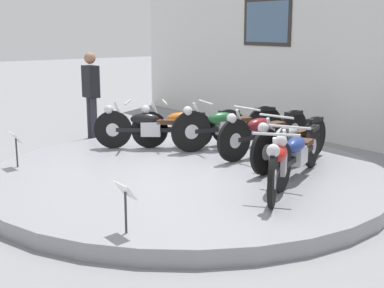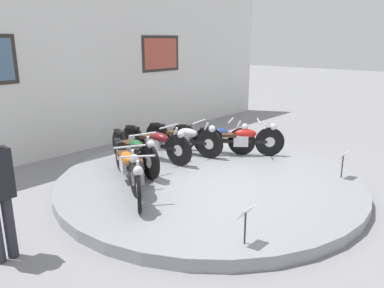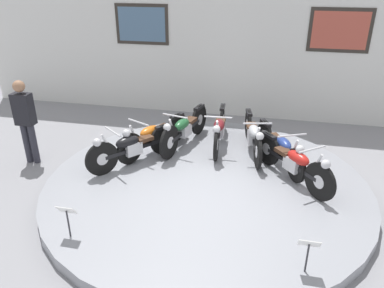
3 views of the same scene
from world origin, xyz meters
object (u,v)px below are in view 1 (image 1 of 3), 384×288
at_px(motorcycle_black, 151,126).
at_px(motorcycle_blue, 297,152).
at_px(motorcycle_green, 227,125).
at_px(motorcycle_silver, 290,140).
at_px(motorcycle_maroon, 263,131).
at_px(info_placard_front_centre, 125,197).
at_px(motorcycle_red, 278,160).
at_px(visitor_standing, 91,90).
at_px(motorcycle_orange, 187,125).
at_px(info_placard_front_left, 16,142).

xyz_separation_m(motorcycle_black, motorcycle_blue, (2.70, 0.58, -0.01)).
bearing_deg(motorcycle_green, motorcycle_silver, -0.10).
distance_m(motorcycle_maroon, info_placard_front_centre, 3.71).
relative_size(motorcycle_red, info_placard_front_centre, 3.08).
bearing_deg(visitor_standing, motorcycle_orange, 13.88).
xyz_separation_m(info_placard_front_left, visitor_standing, (-2.05, 2.19, 0.41)).
bearing_deg(info_placard_front_left, motorcycle_silver, 54.42).
height_order(motorcycle_silver, visitor_standing, visitor_standing).
xyz_separation_m(motorcycle_orange, motorcycle_maroon, (1.24, 0.57, 0.02)).
distance_m(motorcycle_maroon, visitor_standing, 3.83).
distance_m(motorcycle_black, motorcycle_blue, 2.76).
xyz_separation_m(motorcycle_orange, visitor_standing, (-2.39, -0.59, 0.40)).
xyz_separation_m(motorcycle_silver, info_placard_front_left, (-2.29, -3.20, -0.02)).
relative_size(motorcycle_maroon, motorcycle_silver, 1.02).
height_order(motorcycle_orange, motorcycle_green, motorcycle_green).
xyz_separation_m(motorcycle_green, motorcycle_maroon, (0.71, 0.15, -0.01)).
relative_size(motorcycle_silver, info_placard_front_centre, 3.82).
bearing_deg(motorcycle_maroon, motorcycle_red, -38.25).
xyz_separation_m(motorcycle_orange, motorcycle_green, (0.53, 0.42, 0.03)).
distance_m(motorcycle_green, motorcycle_silver, 1.41).
relative_size(motorcycle_orange, motorcycle_silver, 0.91).
xyz_separation_m(motorcycle_red, info_placard_front_left, (-3.05, -2.20, -0.02)).
relative_size(motorcycle_green, motorcycle_maroon, 0.99).
distance_m(motorcycle_black, motorcycle_maroon, 1.86).
bearing_deg(motorcycle_blue, motorcycle_red, -68.83).
xyz_separation_m(motorcycle_green, info_placard_front_left, (-0.87, -3.20, -0.03)).
distance_m(motorcycle_orange, motorcycle_silver, 1.99).
bearing_deg(motorcycle_silver, motorcycle_red, -52.84).
distance_m(motorcycle_black, info_placard_front_left, 2.20).
bearing_deg(visitor_standing, motorcycle_red, 0.13).
distance_m(motorcycle_orange, info_placard_front_left, 2.80).
relative_size(motorcycle_black, visitor_standing, 0.93).
bearing_deg(visitor_standing, info_placard_front_left, -46.93).
bearing_deg(motorcycle_blue, motorcycle_orange, 179.98).
relative_size(motorcycle_green, motorcycle_blue, 1.11).
bearing_deg(info_placard_front_centre, motorcycle_black, 144.15).
relative_size(motorcycle_silver, info_placard_front_left, 3.82).
bearing_deg(motorcycle_black, motorcycle_silver, 24.72).
bearing_deg(motorcycle_orange, motorcycle_red, -12.07).
bearing_deg(motorcycle_silver, motorcycle_maroon, 167.70).
bearing_deg(motorcycle_red, motorcycle_maroon, 141.75).
bearing_deg(motorcycle_orange, motorcycle_silver, 12.17).
height_order(motorcycle_blue, info_placard_front_centre, motorcycle_blue).
bearing_deg(motorcycle_maroon, motorcycle_silver, -12.30).
bearing_deg(visitor_standing, motorcycle_silver, 13.12).
relative_size(motorcycle_blue, motorcycle_red, 1.14).
bearing_deg(info_placard_front_left, motorcycle_green, 74.72).
xyz_separation_m(motorcycle_orange, info_placard_front_centre, (2.82, -2.78, -0.01)).
height_order(motorcycle_silver, info_placard_front_centre, motorcycle_silver).
height_order(motorcycle_black, motorcycle_silver, motorcycle_silver).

